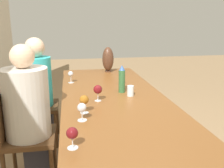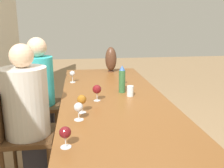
% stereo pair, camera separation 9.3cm
% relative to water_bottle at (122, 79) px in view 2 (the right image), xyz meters
% --- Properties ---
extents(ground_plane, '(14.00, 14.00, 0.00)m').
position_rel_water_bottle_xyz_m(ground_plane, '(-0.11, 0.11, -0.87)').
color(ground_plane, '#937551').
extents(dining_table, '(2.69, 1.00, 0.73)m').
position_rel_water_bottle_xyz_m(dining_table, '(-0.11, 0.11, -0.20)').
color(dining_table, brown).
rests_on(dining_table, ground_plane).
extents(water_bottle, '(0.07, 0.07, 0.28)m').
position_rel_water_bottle_xyz_m(water_bottle, '(0.00, 0.00, 0.00)').
color(water_bottle, '#336638').
rests_on(water_bottle, dining_table).
extents(water_tumbler, '(0.07, 0.07, 0.10)m').
position_rel_water_bottle_xyz_m(water_tumbler, '(-0.14, -0.06, -0.08)').
color(water_tumbler, silver).
rests_on(water_tumbler, dining_table).
extents(vase, '(0.16, 0.16, 0.35)m').
position_rel_water_bottle_xyz_m(vase, '(1.02, -0.02, 0.04)').
color(vase, '#4C2D1E').
rests_on(vase, dining_table).
extents(wine_glass_0, '(0.08, 0.08, 0.15)m').
position_rel_water_bottle_xyz_m(wine_glass_0, '(-0.52, 0.42, -0.03)').
color(wine_glass_0, silver).
rests_on(wine_glass_0, dining_table).
extents(wine_glass_1, '(0.06, 0.06, 0.13)m').
position_rel_water_bottle_xyz_m(wine_glass_1, '(0.32, -0.06, -0.04)').
color(wine_glass_1, silver).
rests_on(wine_glass_1, dining_table).
extents(wine_glass_2, '(0.08, 0.08, 0.15)m').
position_rel_water_bottle_xyz_m(wine_glass_2, '(-0.24, 0.27, -0.03)').
color(wine_glass_2, silver).
rests_on(wine_glass_2, dining_table).
extents(wine_glass_3, '(0.07, 0.07, 0.13)m').
position_rel_water_bottle_xyz_m(wine_glass_3, '(-1.07, 0.52, -0.04)').
color(wine_glass_3, silver).
rests_on(wine_glass_3, dining_table).
extents(wine_glass_4, '(0.07, 0.07, 0.14)m').
position_rel_water_bottle_xyz_m(wine_glass_4, '(0.48, 0.51, -0.04)').
color(wine_glass_4, silver).
rests_on(wine_glass_4, dining_table).
extents(wine_glass_5, '(0.07, 0.07, 0.14)m').
position_rel_water_bottle_xyz_m(wine_glass_5, '(-0.67, 0.44, -0.04)').
color(wine_glass_5, silver).
rests_on(wine_glass_5, dining_table).
extents(chair_near, '(0.44, 0.44, 0.89)m').
position_rel_water_bottle_xyz_m(chair_near, '(-0.31, 0.96, -0.37)').
color(chair_near, brown).
rests_on(chair_near, ground_plane).
extents(chair_far, '(0.44, 0.44, 0.89)m').
position_rel_water_bottle_xyz_m(chair_far, '(0.49, 0.96, -0.37)').
color(chair_far, brown).
rests_on(chair_far, ground_plane).
extents(person_near, '(0.39, 0.39, 1.27)m').
position_rel_water_bottle_xyz_m(person_near, '(-0.31, 0.88, -0.19)').
color(person_near, '#2D2D38').
rests_on(person_near, ground_plane).
extents(person_far, '(0.33, 0.33, 1.26)m').
position_rel_water_bottle_xyz_m(person_far, '(0.49, 0.88, -0.18)').
color(person_far, '#2D2D38').
rests_on(person_far, ground_plane).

